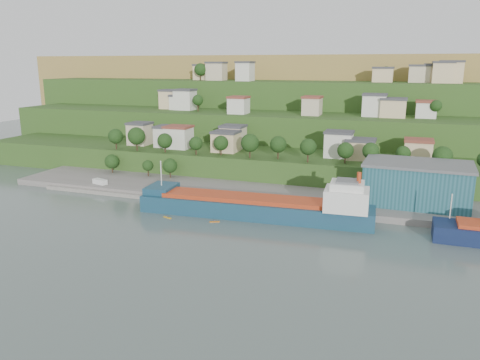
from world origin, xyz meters
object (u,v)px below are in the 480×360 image
at_px(cargo_ship_near, 261,208).
at_px(kayak_orange, 215,221).
at_px(caravan, 100,183).
at_px(warehouse, 417,183).

distance_m(cargo_ship_near, kayak_orange, 14.25).
xyz_separation_m(caravan, kayak_orange, (51.82, -19.16, -2.26)).
relative_size(cargo_ship_near, caravan, 12.60).
bearing_deg(warehouse, caravan, -171.15).
height_order(warehouse, caravan, warehouse).
xyz_separation_m(cargo_ship_near, caravan, (-63.03, 10.75, -0.32)).
xyz_separation_m(warehouse, kayak_orange, (-53.19, -30.88, -8.22)).
relative_size(cargo_ship_near, kayak_orange, 24.42).
bearing_deg(caravan, kayak_orange, -4.54).
height_order(cargo_ship_near, caravan, cargo_ship_near).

